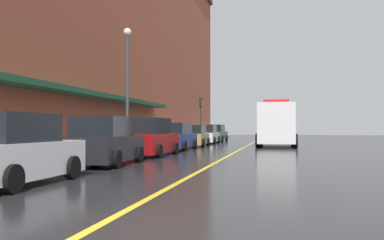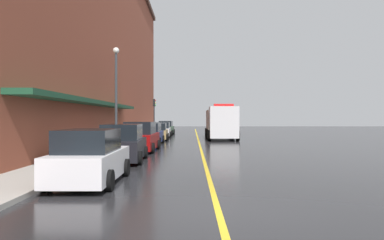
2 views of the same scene
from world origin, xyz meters
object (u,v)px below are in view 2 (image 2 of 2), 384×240
parked_car_5 (161,130)px  traffic_light_near (154,109)px  parked_car_1 (122,144)px  box_truck (220,123)px  parked_car_0 (89,158)px  parked_car_4 (157,132)px  parked_car_3 (149,134)px  parking_meter_1 (64,147)px  parked_car_6 (165,128)px  parking_meter_0 (131,131)px  street_lamp_left (115,86)px  parked_car_2 (140,138)px

parked_car_5 → traffic_light_near: bearing=14.8°
parked_car_1 → box_truck: (6.24, 18.64, 0.77)m
parked_car_0 → traffic_light_near: bearing=2.1°
parked_car_4 → parked_car_0: bearing=178.5°
parked_car_3 → parked_car_0: bearing=-179.2°
parked_car_1 → parking_meter_1: bearing=159.6°
traffic_light_near → parked_car_6: bearing=27.0°
parked_car_4 → box_truck: (6.13, 2.04, 0.86)m
parked_car_4 → parked_car_6: 11.44m
parked_car_4 → parked_car_5: parked_car_5 is taller
parked_car_1 → parked_car_5: parked_car_1 is taller
parked_car_5 → parking_meter_0: 11.76m
parked_car_5 → parking_meter_1: size_ratio=3.53×
street_lamp_left → traffic_light_near: street_lamp_left is taller
parked_car_1 → box_truck: size_ratio=0.50×
parked_car_5 → traffic_light_near: size_ratio=1.09×
parked_car_2 → parked_car_5: size_ratio=1.01×
parked_car_5 → box_truck: box_truck is taller
parked_car_4 → parked_car_5: size_ratio=0.88×
parked_car_0 → parked_car_2: 11.23m
parked_car_0 → parked_car_6: parked_car_0 is taller
parked_car_2 → street_lamp_left: bearing=41.9°
parked_car_1 → parking_meter_1: 4.34m
parked_car_5 → parking_meter_0: bearing=172.2°
parked_car_1 → box_truck: bearing=-20.4°
parking_meter_0 → parked_car_5: bearing=83.2°
parked_car_5 → street_lamp_left: (-2.00, -14.71, 3.63)m
parked_car_1 → parked_car_4: 16.60m
parked_car_0 → parked_car_5: parked_car_0 is taller
box_truck → parking_meter_0: 10.87m
traffic_light_near → parked_car_1: bearing=-87.2°
box_truck → parking_meter_1: box_truck is taller
parked_car_0 → parked_car_1: (-0.02, 5.78, 0.02)m
parked_car_1 → parked_car_0: bearing=178.4°
parking_meter_0 → traffic_light_near: (0.06, 16.39, 2.10)m
box_truck → parking_meter_0: bearing=-44.8°
box_truck → parking_meter_1: size_ratio=6.57×
street_lamp_left → parked_car_1: bearing=-75.9°
parked_car_2 → street_lamp_left: 4.77m
parked_car_0 → traffic_light_near: 33.21m
parked_car_1 → parking_meter_0: parked_car_1 is taller
box_truck → street_lamp_left: (-8.23, -10.75, 2.78)m
box_truck → traffic_light_near: bearing=-139.1°
parked_car_0 → traffic_light_near: size_ratio=1.02×
parking_meter_0 → street_lamp_left: bearing=-101.2°
parked_car_5 → parked_car_3: bearing=178.8°
parked_car_4 → parking_meter_0: bearing=164.0°
parked_car_4 → parked_car_3: bearing=177.3°
parked_car_0 → parked_car_5: size_ratio=0.94×
parked_car_1 → parked_car_2: parked_car_2 is taller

